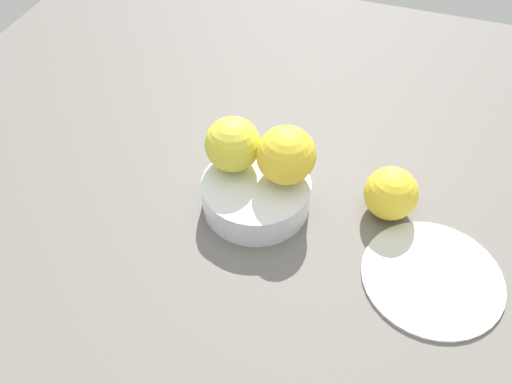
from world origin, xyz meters
TOP-DOWN VIEW (x-y plane):
  - ground_plane at (0.00, 0.00)cm, footprint 110.00×110.00cm
  - fruit_bowl at (0.00, 0.00)cm, footprint 13.20×13.20cm
  - orange_in_bowl_0 at (2.97, 2.15)cm, footprint 7.05×7.05cm
  - orange_in_bowl_1 at (-3.65, 2.08)cm, footprint 6.72×6.72cm
  - orange_loose_0 at (15.54, 4.24)cm, footprint 6.48×6.48cm
  - side_plate at (22.04, -3.97)cm, footprint 15.71×15.71cm

SIDE VIEW (x-z plane):
  - ground_plane at x=0.00cm, z-range -2.00..0.00cm
  - side_plate at x=22.04cm, z-range 0.00..0.80cm
  - fruit_bowl at x=0.00cm, z-range -0.11..3.86cm
  - orange_loose_0 at x=15.54cm, z-range 0.00..6.48cm
  - orange_in_bowl_1 at x=-3.65cm, z-range 3.97..10.69cm
  - orange_in_bowl_0 at x=2.97cm, z-range 3.97..11.02cm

